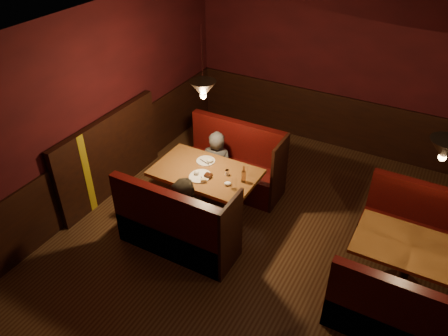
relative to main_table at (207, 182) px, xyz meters
The scene contains 9 objects.
room 1.20m from the main_table, 27.82° to the right, with size 6.02×7.02×2.92m.
main_table is the anchor object (origin of this frame).
main_bench_far 0.88m from the main_table, 88.82° to the left, with size 1.64×0.58×1.12m.
main_bench_near 0.88m from the main_table, 88.82° to the right, with size 1.64×0.58×1.12m.
second_table 2.81m from the main_table, ahead, with size 1.29×0.83×0.73m.
second_bench_far 2.94m from the main_table, 13.91° to the left, with size 1.43×0.53×1.02m.
second_bench_near 2.98m from the main_table, 16.49° to the right, with size 1.43×0.53×1.02m.
diner_a 0.63m from the main_table, 106.36° to the left, with size 0.53×0.34×1.44m, color #363637.
diner_b 0.66m from the main_table, 83.61° to the right, with size 0.68×0.53×1.40m, color #2B251D.
Camera 1 is at (1.39, -3.74, 4.34)m, focal length 35.00 mm.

